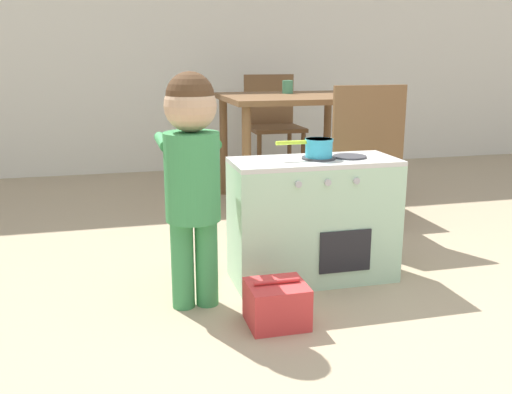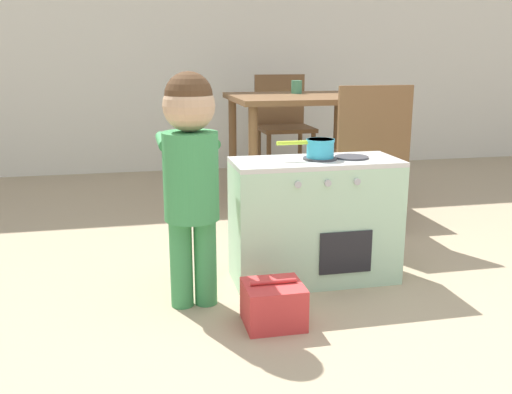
# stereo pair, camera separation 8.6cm
# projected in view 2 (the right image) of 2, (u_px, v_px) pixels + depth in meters

# --- Properties ---
(ground_plane) EXTENTS (16.00, 16.00, 0.00)m
(ground_plane) POSITION_uv_depth(u_px,v_px,m) (412.00, 383.00, 1.79)
(ground_plane) COLOR tan
(wall_back) EXTENTS (10.00, 0.06, 2.60)m
(wall_back) POSITION_uv_depth(u_px,v_px,m) (224.00, 19.00, 4.89)
(wall_back) COLOR silver
(wall_back) RESTS_ON ground_plane
(play_kitchen) EXTENTS (0.74, 0.33, 0.56)m
(play_kitchen) POSITION_uv_depth(u_px,v_px,m) (315.00, 220.00, 2.56)
(play_kitchen) COLOR #B2DBB7
(play_kitchen) RESTS_ON ground_plane
(toy_pot) EXTENTS (0.26, 0.12, 0.08)m
(toy_pot) POSITION_uv_depth(u_px,v_px,m) (319.00, 147.00, 2.48)
(toy_pot) COLOR #38B2D6
(toy_pot) RESTS_ON play_kitchen
(child_figure) EXTENTS (0.24, 0.38, 0.94)m
(child_figure) POSITION_uv_depth(u_px,v_px,m) (190.00, 162.00, 2.21)
(child_figure) COLOR #3D9351
(child_figure) RESTS_ON ground_plane
(toy_basket) EXTENTS (0.22, 0.20, 0.18)m
(toy_basket) POSITION_uv_depth(u_px,v_px,m) (273.00, 304.00, 2.16)
(toy_basket) COLOR #D13838
(toy_basket) RESTS_ON ground_plane
(dining_table) EXTENTS (0.92, 0.83, 0.74)m
(dining_table) POSITION_uv_depth(u_px,v_px,m) (300.00, 112.00, 3.81)
(dining_table) COLOR brown
(dining_table) RESTS_ON ground_plane
(dining_chair_near) EXTENTS (0.41, 0.41, 0.85)m
(dining_chair_near) POSITION_uv_depth(u_px,v_px,m) (364.00, 153.00, 3.19)
(dining_chair_near) COLOR brown
(dining_chair_near) RESTS_ON ground_plane
(dining_chair_far) EXTENTS (0.41, 0.41, 0.85)m
(dining_chair_far) POSITION_uv_depth(u_px,v_px,m) (283.00, 123.00, 4.57)
(dining_chair_far) COLOR brown
(dining_chair_far) RESTS_ON ground_plane
(cup_on_table) EXTENTS (0.07, 0.07, 0.09)m
(cup_on_table) POSITION_uv_depth(u_px,v_px,m) (297.00, 87.00, 3.94)
(cup_on_table) COLOR #478E66
(cup_on_table) RESTS_ON dining_table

